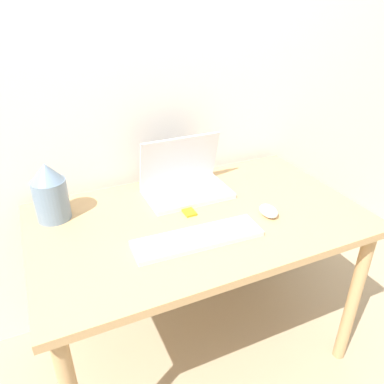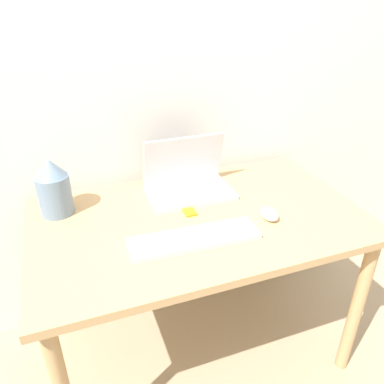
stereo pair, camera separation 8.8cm
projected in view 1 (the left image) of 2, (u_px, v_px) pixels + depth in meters
wall_back at (154, 47)px, 1.48m from camera, size 6.00×0.05×2.50m
desk at (199, 235)px, 1.44m from camera, size 1.22×0.73×0.71m
laptop at (185, 181)px, 1.54m from camera, size 0.34×0.22×0.23m
keyboard at (198, 238)px, 1.26m from camera, size 0.45×0.14×0.02m
mouse at (269, 211)px, 1.39m from camera, size 0.06×0.09×0.04m
vase at (50, 192)px, 1.33m from camera, size 0.12×0.12×0.22m
mp3_player at (189, 212)px, 1.42m from camera, size 0.04×0.06×0.01m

